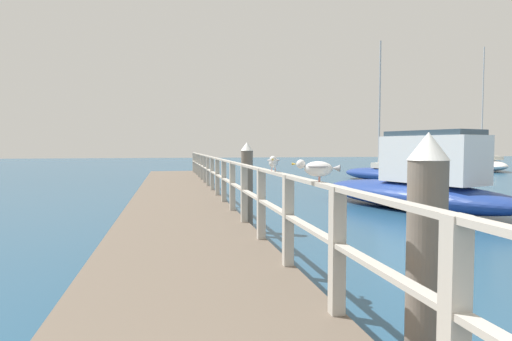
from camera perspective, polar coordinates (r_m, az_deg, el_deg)
The scene contains 9 objects.
pier_deck at distance 13.30m, azimuth -10.15°, elevation -4.44°, with size 2.55×27.22×0.55m, color brown.
pier_railing at distance 13.28m, azimuth -5.03°, elevation -0.24°, with size 0.12×25.74×1.12m.
dock_piling_near at distance 3.48m, azimuth 21.10°, elevation -12.84°, with size 0.29×0.29×2.11m.
dock_piling_far at distance 10.41m, azimuth -1.18°, elevation -2.09°, with size 0.29×0.29×2.11m.
seagull_foreground at distance 4.32m, azimuth 7.97°, elevation 0.33°, with size 0.43×0.28×0.21m.
seagull_background at distance 6.11m, azimuth 2.27°, elevation 1.16°, with size 0.23×0.47×0.21m.
boat_0 at distance 14.89m, azimuth 20.18°, elevation -1.62°, with size 4.57×7.90×2.50m.
boat_1 at distance 41.64m, azimuth 27.30°, elevation 0.74°, with size 5.11×8.37×10.37m.
boat_2 at distance 26.55m, azimuth 16.10°, elevation -0.36°, with size 3.55×6.51×8.12m.
Camera 1 is at (-0.23, 0.43, 2.01)m, focal length 30.92 mm.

